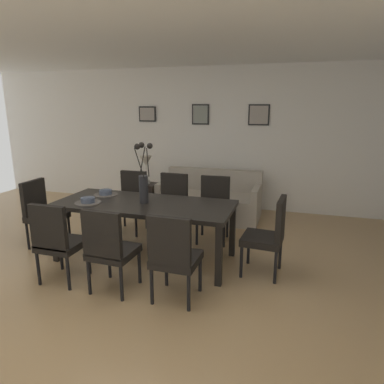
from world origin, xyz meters
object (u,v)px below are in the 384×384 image
(dining_chair_head_west, at_px, (42,210))
(dining_chair_head_east, at_px, (269,233))
(centerpiece_vase, at_px, (144,180))
(sofa, at_px, (210,201))
(dining_table, at_px, (144,208))
(dining_chair_far_right, at_px, (172,202))
(dining_chair_far_left, at_px, (109,247))
(framed_picture_right, at_px, (259,115))
(framed_picture_center, at_px, (200,114))
(bowl_near_right, at_px, (106,192))
(table_lamp, at_px, (146,163))
(dining_chair_mid_right, at_px, (214,205))
(dining_chair_mid_left, at_px, (174,254))
(framed_picture_left, at_px, (147,114))
(dining_chair_near_right, at_px, (131,198))
(bowl_near_left, at_px, (88,200))
(dining_chair_near_left, at_px, (57,239))
(side_table, at_px, (147,197))

(dining_chair_head_west, height_order, dining_chair_head_east, same)
(centerpiece_vase, xyz_separation_m, sofa, (0.38, 1.89, -0.74))
(dining_table, relative_size, dining_chair_far_right, 2.39)
(dining_chair_far_left, relative_size, framed_picture_right, 2.49)
(dining_chair_head_east, bearing_deg, framed_picture_center, 120.95)
(bowl_near_right, bearing_deg, dining_chair_far_right, 44.95)
(table_lamp, bearing_deg, centerpiece_vase, -66.27)
(dining_chair_mid_right, bearing_deg, dining_table, -127.17)
(table_lamp, bearing_deg, dining_chair_far_left, -73.29)
(dining_chair_mid_left, relative_size, dining_chair_head_east, 1.00)
(dining_chair_head_west, height_order, framed_picture_left, framed_picture_left)
(dining_chair_far_right, relative_size, framed_picture_left, 2.62)
(dining_chair_far_right, height_order, centerpiece_vase, centerpiece_vase)
(centerpiece_vase, bearing_deg, dining_chair_mid_left, -50.77)
(dining_chair_far_left, distance_m, framed_picture_center, 3.65)
(dining_chair_near_right, height_order, bowl_near_left, dining_chair_near_right)
(dining_chair_head_west, bearing_deg, dining_chair_near_left, -42.84)
(dining_chair_head_east, bearing_deg, side_table, 141.71)
(sofa, bearing_deg, side_table, -179.05)
(dining_chair_far_left, xyz_separation_m, framed_picture_center, (-0.00, 3.43, 1.23))
(table_lamp, bearing_deg, framed_picture_left, 110.04)
(dining_chair_far_left, bearing_deg, dining_table, 90.06)
(dining_chair_far_left, height_order, bowl_near_right, dining_chair_far_left)
(framed_picture_center, bearing_deg, bowl_near_right, -105.65)
(dining_chair_near_left, relative_size, dining_chair_mid_left, 1.00)
(framed_picture_right, bearing_deg, sofa, -135.99)
(sofa, xyz_separation_m, framed_picture_right, (0.70, 0.67, 1.46))
(dining_chair_mid_right, xyz_separation_m, table_lamp, (-1.49, 0.98, 0.38))
(dining_chair_far_left, relative_size, side_table, 1.77)
(dining_chair_mid_left, distance_m, side_table, 3.11)
(dining_chair_near_left, distance_m, framed_picture_right, 4.01)
(dining_chair_mid_right, bearing_deg, dining_chair_head_east, -45.64)
(side_table, height_order, framed_picture_right, framed_picture_right)
(dining_chair_head_east, relative_size, bowl_near_left, 5.41)
(dining_chair_near_left, height_order, bowl_near_right, dining_chair_near_left)
(dining_table, bearing_deg, dining_chair_head_west, -179.15)
(bowl_near_left, bearing_deg, centerpiece_vase, 17.58)
(dining_chair_head_west, relative_size, centerpiece_vase, 1.25)
(dining_chair_near_right, distance_m, side_table, 1.02)
(dining_table, distance_m, dining_chair_mid_left, 1.10)
(dining_chair_near_left, distance_m, dining_chair_mid_left, 1.33)
(dining_chair_near_left, xyz_separation_m, dining_chair_head_west, (-0.89, 0.83, 0.00))
(dining_table, distance_m, dining_chair_far_right, 0.91)
(centerpiece_vase, distance_m, framed_picture_right, 2.87)
(sofa, xyz_separation_m, framed_picture_center, (-0.38, 0.67, 1.46))
(dining_table, xyz_separation_m, framed_picture_right, (1.07, 2.56, 1.07))
(dining_table, distance_m, dining_chair_mid_right, 1.13)
(dining_chair_mid_right, bearing_deg, sofa, 106.59)
(dining_chair_mid_left, height_order, table_lamp, table_lamp)
(dining_table, height_order, dining_chair_mid_left, dining_chair_mid_left)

